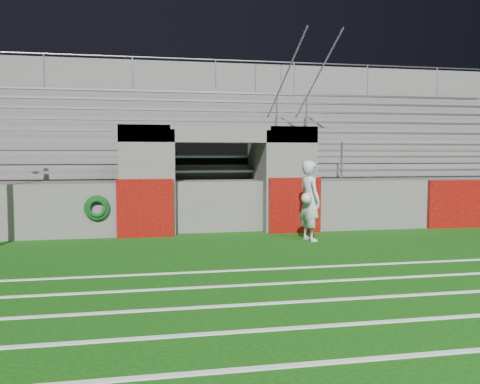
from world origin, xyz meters
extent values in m
plane|color=#10460B|center=(0.00, 0.00, 0.00)|extent=(90.00, 90.00, 0.00)
cube|color=white|center=(0.00, -5.00, 0.01)|extent=(28.00, 0.09, 0.01)
cube|color=white|center=(0.00, -4.00, 0.01)|extent=(28.00, 0.09, 0.01)
cube|color=white|center=(0.00, -3.00, 0.01)|extent=(28.00, 0.09, 0.01)
cube|color=white|center=(0.00, -2.00, 0.01)|extent=(28.00, 0.09, 0.01)
cube|color=white|center=(0.00, -1.00, 0.01)|extent=(28.00, 0.09, 0.01)
cube|color=#565452|center=(-1.80, 3.50, 1.30)|extent=(1.20, 1.00, 2.60)
cube|color=#565452|center=(1.80, 3.50, 1.30)|extent=(1.20, 1.00, 2.60)
cube|color=black|center=(0.00, 5.20, 1.25)|extent=(2.60, 0.20, 2.50)
cube|color=#565452|center=(-1.15, 4.10, 1.25)|extent=(0.10, 2.20, 2.50)
cube|color=#565452|center=(1.15, 4.10, 1.25)|extent=(0.10, 2.20, 2.50)
cube|color=#565452|center=(0.00, 3.50, 2.40)|extent=(4.80, 1.00, 0.40)
cube|color=#565452|center=(0.00, 7.35, 1.15)|extent=(26.00, 8.00, 0.20)
cube|color=#565452|center=(0.00, 7.35, 0.53)|extent=(26.00, 8.00, 1.05)
cube|color=#5F0B08|center=(-1.80, 2.94, 0.68)|extent=(1.30, 0.15, 1.35)
cube|color=#5F0B08|center=(1.80, 2.94, 0.68)|extent=(1.30, 0.15, 1.35)
cube|color=#5F0B08|center=(6.50, 2.94, 0.62)|extent=(2.20, 0.15, 1.25)
cube|color=gray|center=(0.00, 4.43, 1.47)|extent=(23.00, 0.28, 0.06)
cube|color=#565452|center=(0.00, 5.28, 1.44)|extent=(24.00, 0.75, 0.38)
cube|color=gray|center=(0.00, 5.18, 1.85)|extent=(23.00, 0.28, 0.06)
cube|color=#565452|center=(0.00, 6.03, 1.63)|extent=(24.00, 0.75, 0.76)
cube|color=gray|center=(0.00, 5.93, 2.23)|extent=(23.00, 0.28, 0.06)
cube|color=#565452|center=(0.00, 6.78, 1.82)|extent=(24.00, 0.75, 1.14)
cube|color=gray|center=(0.00, 6.68, 2.61)|extent=(23.00, 0.28, 0.06)
cube|color=#565452|center=(0.00, 7.53, 2.01)|extent=(24.00, 0.75, 1.52)
cube|color=gray|center=(0.00, 7.43, 2.99)|extent=(23.00, 0.28, 0.06)
cube|color=#565452|center=(0.00, 8.28, 2.20)|extent=(24.00, 0.75, 1.90)
cube|color=gray|center=(0.00, 8.18, 3.37)|extent=(23.00, 0.28, 0.06)
cube|color=#565452|center=(0.00, 9.03, 2.39)|extent=(24.00, 0.75, 2.28)
cube|color=gray|center=(0.00, 8.93, 3.75)|extent=(23.00, 0.28, 0.06)
cube|color=#565452|center=(0.00, 9.78, 2.58)|extent=(24.00, 0.75, 2.66)
cube|color=gray|center=(0.00, 9.68, 4.13)|extent=(23.00, 0.28, 0.06)
cube|color=#565452|center=(0.00, 10.45, 2.65)|extent=(26.00, 0.60, 5.29)
cylinder|color=#A5A8AD|center=(2.50, 4.15, 1.75)|extent=(0.05, 0.05, 1.00)
cylinder|color=#A5A8AD|center=(2.50, 7.15, 3.27)|extent=(0.05, 0.05, 1.00)
cylinder|color=#A5A8AD|center=(2.50, 10.15, 4.79)|extent=(0.05, 0.05, 1.00)
cylinder|color=#A5A8AD|center=(2.50, 7.15, 3.77)|extent=(0.05, 6.02, 3.08)
cylinder|color=#A5A8AD|center=(3.50, 4.15, 1.75)|extent=(0.05, 0.05, 1.00)
cylinder|color=#A5A8AD|center=(3.50, 7.15, 3.27)|extent=(0.05, 0.05, 1.00)
cylinder|color=#A5A8AD|center=(3.50, 10.15, 4.79)|extent=(0.05, 0.05, 1.00)
cylinder|color=#A5A8AD|center=(3.50, 7.15, 3.77)|extent=(0.05, 6.02, 3.08)
cylinder|color=#A5A8AD|center=(-5.00, 10.15, 4.84)|extent=(0.05, 0.05, 1.10)
cylinder|color=#A5A8AD|center=(-2.00, 10.15, 4.84)|extent=(0.05, 0.05, 1.10)
cylinder|color=#A5A8AD|center=(1.00, 10.15, 4.84)|extent=(0.05, 0.05, 1.10)
cylinder|color=#A5A8AD|center=(4.00, 10.15, 4.84)|extent=(0.05, 0.05, 1.10)
cylinder|color=#A5A8AD|center=(7.00, 10.15, 4.84)|extent=(0.05, 0.05, 1.10)
cylinder|color=#A5A8AD|center=(10.00, 10.15, 4.84)|extent=(0.05, 0.05, 1.10)
cylinder|color=#A5A8AD|center=(0.00, 10.15, 5.39)|extent=(24.00, 0.05, 0.05)
imported|color=#B7BBC2|center=(1.76, 1.71, 0.89)|extent=(0.55, 0.73, 1.78)
sphere|color=silver|center=(1.60, 1.44, 0.97)|extent=(0.24, 0.24, 0.24)
torus|color=#0D4113|center=(-2.88, 2.95, 0.70)|extent=(0.58, 0.11, 0.58)
torus|color=#0D4119|center=(-2.88, 2.90, 0.71)|extent=(0.44, 0.08, 0.44)
camera|label=1|loc=(-2.13, -9.51, 1.91)|focal=40.00mm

